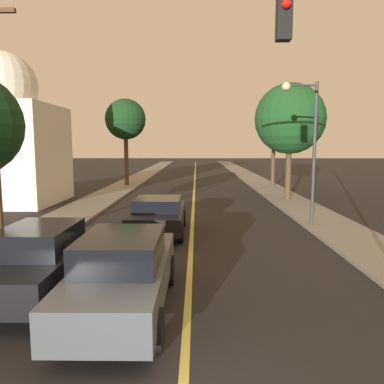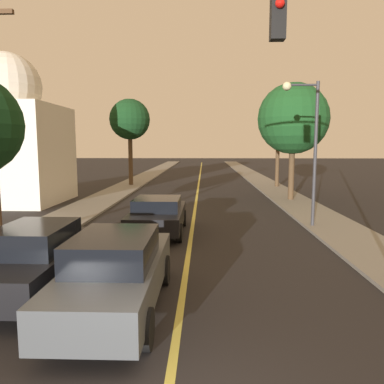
{
  "view_description": "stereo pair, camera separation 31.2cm",
  "coord_description": "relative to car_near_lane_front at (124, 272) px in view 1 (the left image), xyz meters",
  "views": [
    {
      "loc": [
        0.19,
        -4.15,
        3.52
      ],
      "look_at": [
        0.0,
        11.21,
        1.6
      ],
      "focal_mm": 35.0,
      "sensor_mm": 36.0,
      "label": 1
    },
    {
      "loc": [
        0.5,
        -4.14,
        3.52
      ],
      "look_at": [
        0.0,
        11.21,
        1.6
      ],
      "focal_mm": 35.0,
      "sensor_mm": 36.0,
      "label": 2
    }
  ],
  "objects": [
    {
      "name": "car_near_lane_second",
      "position": [
        0.0,
        7.1,
        -0.1
      ],
      "size": [
        2.12,
        4.51,
        1.46
      ],
      "color": "black",
      "rests_on": "ground"
    },
    {
      "name": "sidewalk_right",
      "position": [
        7.4,
        32.58,
        -0.81
      ],
      "size": [
        2.5,
        80.0,
        0.12
      ],
      "color": "gray",
      "rests_on": "ground"
    },
    {
      "name": "sidewalk_left",
      "position": [
        -4.71,
        32.58,
        -0.81
      ],
      "size": [
        2.5,
        80.0,
        0.12
      ],
      "color": "gray",
      "rests_on": "ground"
    },
    {
      "name": "car_near_lane_front",
      "position": [
        0.0,
        0.0,
        0.0
      ],
      "size": [
        1.92,
        4.98,
        1.71
      ],
      "color": "#474C51",
      "rests_on": "ground"
    },
    {
      "name": "traffic_signal_mast",
      "position": [
        5.26,
        0.93,
        3.99
      ],
      "size": [
        5.78,
        0.42,
        6.97
      ],
      "color": "#333338",
      "rests_on": "ground"
    },
    {
      "name": "car_outer_lane_front",
      "position": [
        -2.11,
        1.0,
        -0.02
      ],
      "size": [
        1.85,
        4.67,
        1.67
      ],
      "color": "black",
      "rests_on": "ground"
    },
    {
      "name": "road_surface",
      "position": [
        1.34,
        32.58,
        -0.87
      ],
      "size": [
        9.6,
        80.0,
        0.01
      ],
      "color": "black",
      "rests_on": "ground"
    },
    {
      "name": "tree_right_near",
      "position": [
        7.34,
        16.13,
        4.28
      ],
      "size": [
        4.38,
        4.38,
        7.24
      ],
      "color": "#4C3823",
      "rests_on": "ground"
    },
    {
      "name": "streetlamp_right",
      "position": [
        6.12,
        8.33,
        3.17
      ],
      "size": [
        1.51,
        0.36,
        6.01
      ],
      "color": "#333338",
      "rests_on": "ground"
    },
    {
      "name": "tree_right_far",
      "position": [
        7.9,
        23.67,
        4.03
      ],
      "size": [
        2.74,
        2.74,
        6.21
      ],
      "color": "#4C3823",
      "rests_on": "ground"
    },
    {
      "name": "domed_building_left",
      "position": [
        -9.95,
        15.0,
        3.01
      ],
      "size": [
        5.98,
        5.98,
        9.0
      ],
      "color": "silver",
      "rests_on": "ground"
    },
    {
      "name": "tree_left_far",
      "position": [
        -4.55,
        24.76,
        4.82
      ],
      "size": [
        3.46,
        3.46,
        7.35
      ],
      "color": "#4C3823",
      "rests_on": "ground"
    }
  ]
}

